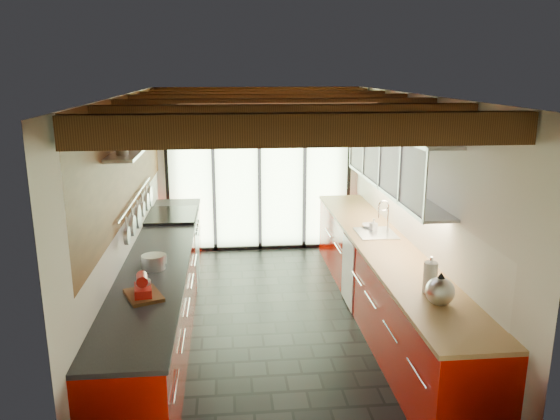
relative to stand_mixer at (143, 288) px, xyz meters
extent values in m
plane|color=black|center=(1.27, 1.26, -1.01)|extent=(5.50, 5.50, 0.00)
plane|color=silver|center=(1.27, 4.01, 0.29)|extent=(3.20, 0.00, 3.20)
plane|color=silver|center=(1.27, -1.49, 0.29)|extent=(3.20, 0.00, 3.20)
plane|color=silver|center=(-0.33, 1.26, 0.29)|extent=(0.00, 5.50, 5.50)
plane|color=silver|center=(2.87, 1.26, 0.29)|extent=(0.00, 5.50, 5.50)
plane|color=#472814|center=(1.27, 1.26, 1.59)|extent=(5.50, 5.50, 0.00)
cube|color=#593316|center=(1.27, -0.99, 1.47)|extent=(3.14, 0.14, 0.22)
cube|color=#593316|center=(1.27, -0.09, 1.47)|extent=(3.14, 0.14, 0.22)
cube|color=#593316|center=(1.27, 0.81, 1.47)|extent=(3.14, 0.14, 0.22)
cube|color=#593316|center=(1.27, 1.71, 1.47)|extent=(3.14, 0.14, 0.22)
cube|color=#593316|center=(1.27, 2.61, 1.47)|extent=(3.14, 0.14, 0.22)
cube|color=#593316|center=(1.27, 3.51, 1.47)|extent=(3.14, 0.14, 0.22)
cube|color=brown|center=(1.27, 3.97, 1.34)|extent=(3.14, 0.06, 0.50)
plane|color=brown|center=(-0.30, 1.46, 0.96)|extent=(0.00, 4.90, 4.90)
plane|color=#C6EAAD|center=(1.27, 4.00, 0.06)|extent=(2.90, 0.00, 2.90)
cube|color=black|center=(-0.18, 3.98, 0.06)|extent=(0.05, 0.04, 2.15)
cube|color=black|center=(2.72, 3.98, 0.06)|extent=(0.05, 0.04, 2.15)
cube|color=black|center=(1.27, 3.95, 0.06)|extent=(0.06, 0.05, 2.15)
cube|color=black|center=(1.27, 3.95, 1.14)|extent=(2.90, 0.05, 0.06)
cylinder|color=#B10E0E|center=(1.27, 3.93, 1.34)|extent=(0.34, 0.04, 0.34)
cylinder|color=beige|center=(1.27, 3.91, 1.34)|extent=(0.28, 0.02, 0.28)
cube|color=#A70B00|center=(-0.01, 1.26, -0.57)|extent=(0.65, 5.00, 0.88)
cube|color=black|center=(-0.01, 1.26, -0.11)|extent=(0.68, 5.00, 0.04)
cube|color=silver|center=(-0.01, 2.71, -0.57)|extent=(0.66, 0.90, 0.90)
cube|color=black|center=(-0.01, 2.71, -0.08)|extent=(0.65, 0.90, 0.06)
cube|color=#A70B00|center=(2.54, 1.26, -0.57)|extent=(0.65, 5.00, 0.88)
cube|color=#9E7A4C|center=(2.54, 1.26, -0.11)|extent=(0.68, 5.00, 0.04)
cube|color=white|center=(2.21, 1.66, -0.57)|extent=(0.02, 0.60, 0.84)
cube|color=silver|center=(2.54, 1.66, -0.09)|extent=(0.45, 0.52, 0.02)
cylinder|color=silver|center=(2.69, 1.66, 0.09)|extent=(0.02, 0.02, 0.34)
torus|color=silver|center=(2.63, 1.66, 0.26)|extent=(0.14, 0.02, 0.14)
plane|color=silver|center=(2.53, 1.56, 0.84)|extent=(0.00, 3.00, 3.00)
cube|color=#9EA0A5|center=(2.70, 1.56, 0.50)|extent=(0.34, 3.00, 0.03)
cube|color=#9EA0A5|center=(2.70, 1.56, 1.17)|extent=(0.34, 3.00, 0.03)
cylinder|color=silver|center=(-0.27, 1.56, 0.46)|extent=(0.02, 2.20, 0.02)
cube|color=silver|center=(-0.18, 1.46, 1.09)|extent=(0.28, 2.60, 0.03)
cylinder|color=silver|center=(-0.23, 0.66, 0.28)|extent=(0.04, 0.18, 0.18)
cylinder|color=silver|center=(-0.23, 1.01, 0.28)|extent=(0.04, 0.22, 0.22)
cylinder|color=silver|center=(-0.23, 1.36, 0.28)|extent=(0.04, 0.26, 0.26)
cylinder|color=silver|center=(-0.23, 1.71, 0.28)|extent=(0.04, 0.18, 0.18)
cylinder|color=silver|center=(-0.23, 2.06, 0.28)|extent=(0.04, 0.22, 0.22)
cylinder|color=silver|center=(-0.23, 2.36, 0.28)|extent=(0.04, 0.26, 0.26)
cube|color=red|center=(0.00, -0.01, -0.04)|extent=(0.18, 0.27, 0.11)
cylinder|color=red|center=(0.00, -0.02, 0.09)|extent=(0.12, 0.18, 0.10)
cylinder|color=silver|center=(0.00, 0.04, 0.00)|extent=(0.15, 0.15, 0.11)
cylinder|color=silver|center=(0.00, 0.70, -0.02)|extent=(0.29, 0.29, 0.15)
cylinder|color=silver|center=(0.00, 0.88, -0.05)|extent=(0.25, 0.25, 0.09)
cube|color=brown|center=(0.00, 0.01, -0.07)|extent=(0.40, 0.46, 0.03)
sphere|color=silver|center=(2.54, -0.38, 0.03)|extent=(0.30, 0.30, 0.25)
cone|color=black|center=(2.54, -0.38, 0.17)|extent=(0.11, 0.11, 0.07)
cylinder|color=silver|center=(2.54, -0.25, 0.05)|extent=(0.05, 0.10, 0.05)
cylinder|color=white|center=(2.54, -0.14, 0.05)|extent=(0.15, 0.15, 0.28)
cylinder|color=silver|center=(2.54, -0.14, 0.22)|extent=(0.03, 0.03, 0.05)
imported|color=silver|center=(2.54, 1.76, -0.01)|extent=(0.10, 0.10, 0.16)
imported|color=silver|center=(2.54, 1.92, -0.07)|extent=(0.20, 0.20, 0.05)
camera|label=1|loc=(0.76, -4.54, 1.86)|focal=35.00mm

